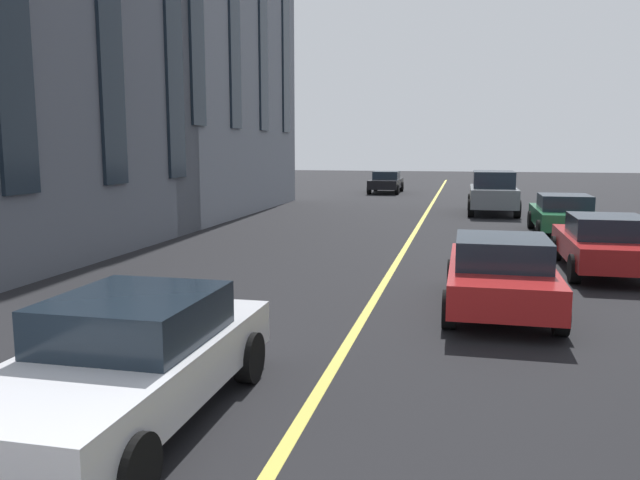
# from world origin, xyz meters

# --- Properties ---
(lane_centre_line) EXTENTS (80.00, 0.16, 0.01)m
(lane_centre_line) POSITION_xyz_m (20.00, 0.00, 0.00)
(lane_centre_line) COLOR #D8C64C
(lane_centre_line) RESTS_ON ground_plane
(car_green_parked_a) EXTENTS (4.40, 1.95, 1.37)m
(car_green_parked_a) POSITION_xyz_m (25.01, -4.90, 0.70)
(car_green_parked_a) COLOR #1E6038
(car_green_parked_a) RESTS_ON ground_plane
(car_red_far) EXTENTS (4.40, 1.95, 1.37)m
(car_red_far) POSITION_xyz_m (14.18, -2.33, 0.70)
(car_red_far) COLOR #B21E1E
(car_red_far) RESTS_ON ground_plane
(car_black_trailing) EXTENTS (4.40, 1.95, 1.37)m
(car_black_trailing) POSITION_xyz_m (43.26, 3.31, 0.70)
(car_black_trailing) COLOR black
(car_black_trailing) RESTS_ON ground_plane
(car_grey_oncoming) EXTENTS (4.70, 2.14, 1.88)m
(car_grey_oncoming) POSITION_xyz_m (31.47, -2.87, 0.97)
(car_grey_oncoming) COLOR slate
(car_grey_oncoming) RESTS_ON ground_plane
(car_white_near) EXTENTS (4.40, 1.95, 1.37)m
(car_white_near) POSITION_xyz_m (8.38, 1.80, 0.70)
(car_white_near) COLOR silver
(car_white_near) RESTS_ON ground_plane
(car_red_parked_b) EXTENTS (4.40, 1.95, 1.37)m
(car_red_parked_b) POSITION_xyz_m (18.34, -4.90, 0.70)
(car_red_parked_b) COLOR #B21E1E
(car_red_parked_b) RESTS_ON ground_plane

